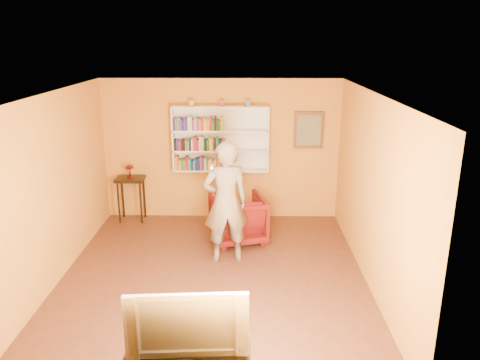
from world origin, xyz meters
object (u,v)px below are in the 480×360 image
(bookshelf, at_px, (221,138))
(console_table, at_px, (131,185))
(armchair, at_px, (238,219))
(ruby_lustre, at_px, (129,168))
(person, at_px, (226,202))
(television, at_px, (187,319))

(bookshelf, distance_m, console_table, 1.95)
(console_table, xyz_separation_m, armchair, (2.07, -0.93, -0.31))
(ruby_lustre, relative_size, person, 0.13)
(television, bearing_deg, console_table, 106.17)
(bookshelf, relative_size, ruby_lustre, 7.19)
(ruby_lustre, bearing_deg, television, -69.86)
(person, bearing_deg, ruby_lustre, -52.56)
(console_table, xyz_separation_m, person, (1.90, -1.66, 0.26))
(console_table, relative_size, armchair, 0.97)
(ruby_lustre, xyz_separation_m, television, (1.65, -4.50, -0.26))
(console_table, bearing_deg, ruby_lustre, 0.00)
(bookshelf, bearing_deg, console_table, -174.73)
(bookshelf, bearing_deg, television, -90.96)
(console_table, bearing_deg, television, -69.86)
(bookshelf, xyz_separation_m, television, (-0.08, -4.66, -0.81))
(ruby_lustre, height_order, person, person)
(person, bearing_deg, television, 73.63)
(ruby_lustre, distance_m, television, 4.80)
(armchair, height_order, television, television)
(person, bearing_deg, armchair, -114.60)
(bookshelf, bearing_deg, ruby_lustre, -174.73)
(console_table, height_order, armchair, console_table)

